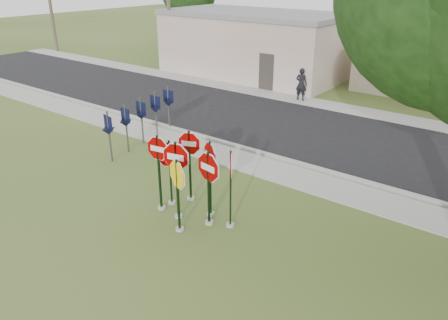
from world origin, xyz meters
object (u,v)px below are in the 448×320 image
Objects in this scene: stop_sign_center at (177,169)px; pedestrian at (301,84)px; stop_sign_left at (159,163)px; stop_sign_yellow at (178,186)px.

pedestrian is at bearing 103.17° from stop_sign_center.
stop_sign_left is (-0.76, 0.05, -0.03)m from stop_sign_center.
stop_sign_left is at bearing 156.58° from stop_sign_yellow.
stop_sign_yellow is at bearing 99.67° from pedestrian.
pedestrian is (-3.10, 13.25, -0.62)m from stop_sign_center.
stop_sign_center is at bearing -3.56° from stop_sign_left.
pedestrian is (-2.34, 13.20, -0.59)m from stop_sign_left.
stop_sign_yellow is 1.38m from stop_sign_left.
stop_sign_center is 1.01× the size of stop_sign_left.
stop_sign_center is at bearing 98.17° from pedestrian.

